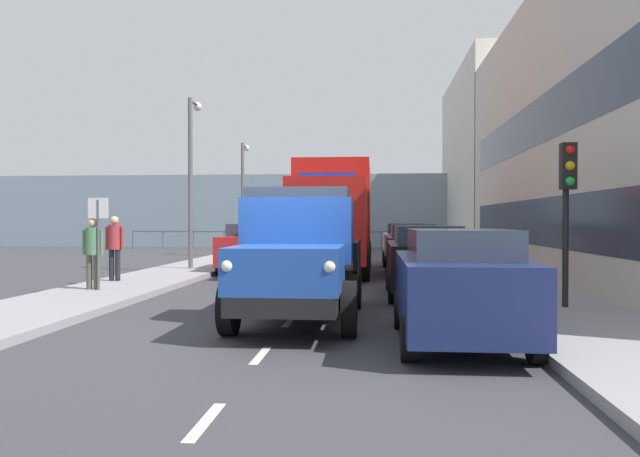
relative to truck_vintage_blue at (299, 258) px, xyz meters
The scene contains 21 objects.
ground_plane 9.24m from the truck_vintage_blue, 88.82° to the right, with size 80.00×80.00×0.00m, color #38383D.
sidewalk_left 10.45m from the truck_vintage_blue, 118.11° to the right, with size 2.66×38.14×0.15m, color gray.
sidewalk_right 10.63m from the truck_vintage_blue, 60.08° to the right, with size 2.66×38.14×0.15m, color gray.
road_centreline_markings 9.22m from the truck_vintage_blue, 88.82° to the right, with size 0.12×35.01×0.01m.
building_terrace 13.17m from the truck_vintage_blue, 137.56° to the right, with size 6.38×22.02×9.03m.
building_far_block 28.60m from the truck_vintage_blue, 109.43° to the right, with size 6.37×14.49×10.65m.
sea_horizon 31.26m from the truck_vintage_blue, 89.65° to the right, with size 80.00×0.80×5.00m, color gray.
seawall_railing 27.63m from the truck_vintage_blue, 89.61° to the right, with size 28.08×0.08×1.20m.
truck_vintage_blue is the anchor object (origin of this frame).
lorry_cargo_red 10.53m from the truck_vintage_blue, 89.69° to the right, with size 2.58×8.20×3.87m.
car_navy_kerbside_near 3.13m from the truck_vintage_blue, 146.95° to the left, with size 1.82×4.03×1.72m.
car_black_kerbside_1 4.81m from the truck_vintage_blue, 122.97° to the right, with size 1.89×4.10×1.72m.
car_maroon_kerbside_2 10.11m from the truck_vintage_blue, 104.99° to the right, with size 1.75×3.86×1.72m.
car_white_kerbside_3 14.90m from the truck_vintage_blue, 100.10° to the right, with size 1.80×3.92×1.72m.
car_red_oppositeside_0 10.95m from the truck_vintage_blue, 74.14° to the right, with size 1.81×3.96×1.72m.
pedestrian_couple_b 6.61m from the truck_vintage_blue, 32.88° to the right, with size 0.53×0.34×1.75m.
pedestrian_near_railing 8.19m from the truck_vintage_blue, 43.91° to the right, with size 0.53×0.34×1.82m.
traffic_light_near 5.43m from the truck_vintage_blue, 165.36° to the right, with size 0.28×0.41×3.20m.
lamp_post_promenade 11.92m from the truck_vintage_blue, 63.92° to the right, with size 0.32×1.14×6.03m.
lamp_post_far 20.69m from the truck_vintage_blue, 75.14° to the right, with size 0.32×1.14×5.61m.
street_sign 6.43m from the truck_vintage_blue, 33.14° to the right, with size 0.50×0.07×2.25m.
Camera 1 is at (-1.55, 10.31, 1.86)m, focal length 34.66 mm.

